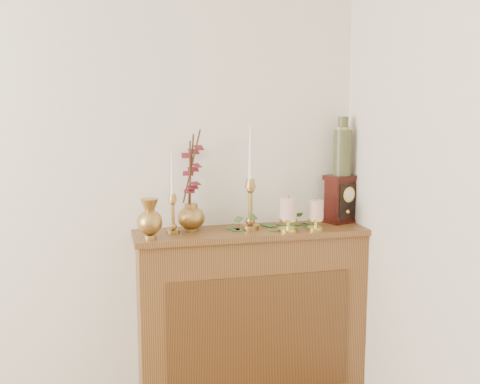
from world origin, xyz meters
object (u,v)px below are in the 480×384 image
object	(u,v)px
ginger_jar	(192,185)
mantel_clock	(341,199)
candlestick_left	(173,207)
candlestick_center	(250,196)
bud_vase	(150,219)
ceramic_vase	(342,149)

from	to	relation	value
ginger_jar	mantel_clock	world-z (taller)	ginger_jar
candlestick_left	candlestick_center	world-z (taller)	candlestick_center
bud_vase	mantel_clock	bearing A→B (deg)	8.45
candlestick_left	ceramic_vase	xyz separation A→B (m)	(0.94, 0.05, 0.27)
ceramic_vase	mantel_clock	bearing A→B (deg)	-70.85
ginger_jar	mantel_clock	xyz separation A→B (m)	(0.83, -0.03, -0.11)
mantel_clock	ceramic_vase	xyz separation A→B (m)	(-0.00, 0.00, 0.28)
candlestick_left	candlestick_center	distance (m)	0.41
mantel_clock	ginger_jar	bearing A→B (deg)	158.93
mantel_clock	ceramic_vase	bearing A→B (deg)	90.00
candlestick_center	mantel_clock	bearing A→B (deg)	6.06
candlestick_center	mantel_clock	distance (m)	0.54
candlestick_center	bud_vase	size ratio (longest dim) A/B	2.75
candlestick_left	ginger_jar	distance (m)	0.17
ginger_jar	bud_vase	bearing A→B (deg)	-141.74
ginger_jar	ceramic_vase	size ratio (longest dim) A/B	1.64
candlestick_left	ginger_jar	world-z (taller)	ginger_jar
mantel_clock	candlestick_center	bearing A→B (deg)	166.91
candlestick_center	ginger_jar	world-z (taller)	candlestick_center
bud_vase	candlestick_left	bearing A→B (deg)	40.78
candlestick_center	ceramic_vase	xyz separation A→B (m)	(0.54, 0.06, 0.23)
ginger_jar	ceramic_vase	distance (m)	0.85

